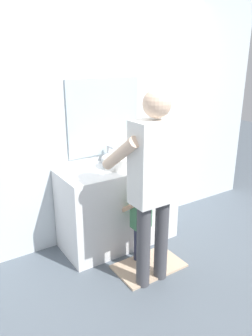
# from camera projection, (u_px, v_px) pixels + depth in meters

# --- Properties ---
(ground_plane) EXTENTS (14.00, 14.00, 0.00)m
(ground_plane) POSITION_uv_depth(u_px,v_px,m) (134.00, 254.00, 3.24)
(ground_plane) COLOR slate
(back_wall) EXTENTS (4.40, 0.10, 2.70)m
(back_wall) POSITION_uv_depth(u_px,v_px,m) (101.00, 112.00, 3.29)
(back_wall) COLOR silver
(back_wall) RESTS_ON ground
(vanity_cabinet) EXTENTS (1.19, 0.54, 0.85)m
(vanity_cabinet) POSITION_uv_depth(u_px,v_px,m) (118.00, 205.00, 3.34)
(vanity_cabinet) COLOR white
(vanity_cabinet) RESTS_ON ground
(sink_basin) EXTENTS (0.32, 0.32, 0.11)m
(sink_basin) POSITION_uv_depth(u_px,v_px,m) (119.00, 162.00, 3.17)
(sink_basin) COLOR silver
(sink_basin) RESTS_ON vanity_cabinet
(faucet) EXTENTS (0.18, 0.14, 0.18)m
(faucet) POSITION_uv_depth(u_px,v_px,m) (109.00, 155.00, 3.32)
(faucet) COLOR #B7BABF
(faucet) RESTS_ON vanity_cabinet
(toothbrush_cup) EXTENTS (0.07, 0.07, 0.21)m
(toothbrush_cup) POSITION_uv_depth(u_px,v_px,m) (147.00, 154.00, 3.45)
(toothbrush_cup) COLOR #D86666
(toothbrush_cup) RESTS_ON vanity_cabinet
(bath_mat) EXTENTS (0.64, 0.40, 0.02)m
(bath_mat) POSITION_uv_depth(u_px,v_px,m) (149.00, 266.00, 3.04)
(bath_mat) COLOR #CCAD8E
(bath_mat) RESTS_ON ground
(child_toddler) EXTENTS (0.25, 0.25, 0.80)m
(child_toddler) POSITION_uv_depth(u_px,v_px,m) (141.00, 216.00, 3.01)
(child_toddler) COLOR #2D334C
(child_toddler) RESTS_ON ground
(adult_parent) EXTENTS (0.52, 0.55, 1.67)m
(adult_parent) POSITION_uv_depth(u_px,v_px,m) (153.00, 174.00, 2.55)
(adult_parent) COLOR #47474C
(adult_parent) RESTS_ON ground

